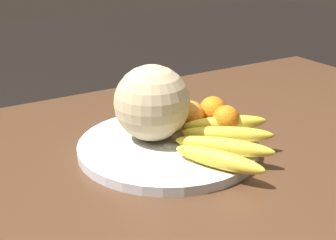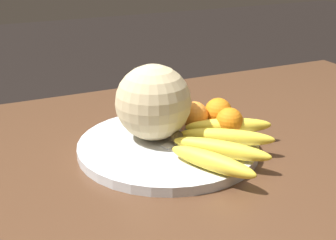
% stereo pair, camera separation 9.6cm
% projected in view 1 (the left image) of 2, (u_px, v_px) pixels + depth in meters
% --- Properties ---
extents(kitchen_table, '(1.69, 0.86, 0.76)m').
position_uv_depth(kitchen_table, '(157.00, 188.00, 1.03)').
color(kitchen_table, '#4C301E').
rests_on(kitchen_table, ground_plane).
extents(fruit_bowl, '(0.38, 0.38, 0.02)m').
position_uv_depth(fruit_bowl, '(168.00, 146.00, 0.98)').
color(fruit_bowl, silver).
rests_on(fruit_bowl, kitchen_table).
extents(melon, '(0.16, 0.16, 0.16)m').
position_uv_depth(melon, '(152.00, 103.00, 0.97)').
color(melon, '#C6B284').
rests_on(melon, fruit_bowl).
extents(banana_bunch, '(0.27, 0.27, 0.03)m').
position_uv_depth(banana_bunch, '(223.00, 140.00, 0.95)').
color(banana_bunch, '#473819').
rests_on(banana_bunch, fruit_bowl).
extents(orange_front_left, '(0.06, 0.06, 0.06)m').
position_uv_depth(orange_front_left, '(168.00, 106.00, 1.09)').
color(orange_front_left, orange).
rests_on(orange_front_left, fruit_bowl).
extents(orange_front_right, '(0.06, 0.06, 0.06)m').
position_uv_depth(orange_front_right, '(213.00, 110.00, 1.07)').
color(orange_front_right, orange).
rests_on(orange_front_right, fruit_bowl).
extents(orange_mid_center, '(0.06, 0.06, 0.06)m').
position_uv_depth(orange_mid_center, '(190.00, 114.00, 1.05)').
color(orange_mid_center, orange).
rests_on(orange_mid_center, fruit_bowl).
extents(orange_back_left, '(0.06, 0.06, 0.06)m').
position_uv_depth(orange_back_left, '(226.00, 119.00, 1.02)').
color(orange_back_left, orange).
rests_on(orange_back_left, fruit_bowl).
extents(produce_tag, '(0.08, 0.06, 0.00)m').
position_uv_depth(produce_tag, '(176.00, 142.00, 0.98)').
color(produce_tag, white).
rests_on(produce_tag, fruit_bowl).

